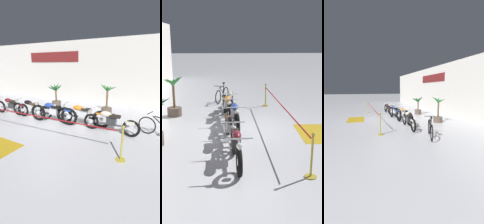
# 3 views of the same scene
# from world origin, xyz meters

# --- Properties ---
(ground_plane) EXTENTS (120.00, 120.00, 0.00)m
(ground_plane) POSITION_xyz_m (0.00, 0.00, 0.00)
(ground_plane) COLOR silver
(back_wall) EXTENTS (28.00, 0.29, 4.20)m
(back_wall) POSITION_xyz_m (-0.01, 5.12, 2.10)
(back_wall) COLOR silver
(back_wall) RESTS_ON ground
(motorcycle_maroon_0) EXTENTS (2.30, 0.62, 0.92)m
(motorcycle_maroon_0) POSITION_xyz_m (-2.69, 0.51, 0.46)
(motorcycle_maroon_0) COLOR black
(motorcycle_maroon_0) RESTS_ON ground
(motorcycle_black_1) EXTENTS (2.37, 0.62, 0.92)m
(motorcycle_black_1) POSITION_xyz_m (-1.38, 0.63, 0.47)
(motorcycle_black_1) COLOR black
(motorcycle_black_1) RESTS_ON ground
(motorcycle_blue_2) EXTENTS (2.43, 0.62, 0.98)m
(motorcycle_blue_2) POSITION_xyz_m (0.07, 0.45, 0.49)
(motorcycle_blue_2) COLOR black
(motorcycle_blue_2) RESTS_ON ground
(motorcycle_orange_3) EXTENTS (2.47, 0.63, 0.97)m
(motorcycle_orange_3) POSITION_xyz_m (1.43, 0.68, 0.47)
(motorcycle_orange_3) COLOR black
(motorcycle_orange_3) RESTS_ON ground
(motorcycle_cream_4) EXTENTS (2.26, 0.62, 0.91)m
(motorcycle_cream_4) POSITION_xyz_m (2.71, 0.53, 0.46)
(motorcycle_cream_4) COLOR black
(motorcycle_cream_4) RESTS_ON ground
(bicycle) EXTENTS (1.60, 0.72, 0.94)m
(bicycle) POSITION_xyz_m (4.52, 0.90, 0.37)
(bicycle) COLOR black
(bicycle) RESTS_ON ground
(potted_palm_left_of_row) EXTENTS (0.94, 1.07, 1.57)m
(potted_palm_left_of_row) POSITION_xyz_m (-1.39, 2.84, 0.72)
(potted_palm_left_of_row) COLOR brown
(potted_palm_left_of_row) RESTS_ON ground
(potted_palm_right_of_row) EXTENTS (0.92, 0.88, 1.74)m
(potted_palm_right_of_row) POSITION_xyz_m (1.93, 2.81, 0.64)
(potted_palm_right_of_row) COLOR brown
(potted_palm_right_of_row) RESTS_ON ground
(stanchion_far_left) EXTENTS (7.11, 0.28, 1.05)m
(stanchion_far_left) POSITION_xyz_m (-1.33, -1.13, 0.70)
(stanchion_far_left) COLOR gold
(stanchion_far_left) RESTS_ON ground
(stanchion_mid_left) EXTENTS (0.28, 0.28, 1.05)m
(stanchion_mid_left) POSITION_xyz_m (3.49, -1.13, 0.36)
(stanchion_mid_left) COLOR gold
(stanchion_mid_left) RESTS_ON ground
(floor_banner) EXTENTS (2.06, 1.19, 0.01)m
(floor_banner) POSITION_xyz_m (-0.60, -2.20, 0.00)
(floor_banner) COLOR #B78E19
(floor_banner) RESTS_ON ground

